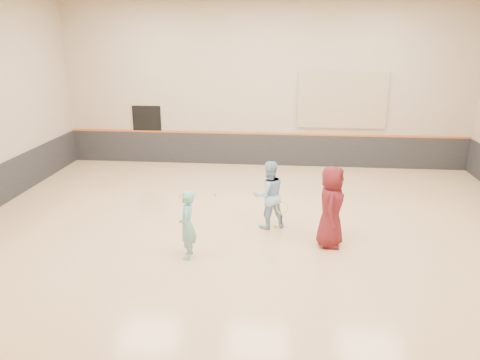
# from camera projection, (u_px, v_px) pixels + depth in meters

# --- Properties ---
(room) EXTENTS (15.04, 12.04, 6.22)m
(room) POSITION_uv_depth(u_px,v_px,m) (253.00, 198.00, 12.03)
(room) COLOR tan
(room) RESTS_ON ground
(wainscot_back) EXTENTS (14.90, 0.04, 1.20)m
(wainscot_back) POSITION_uv_depth(u_px,v_px,m) (264.00, 150.00, 17.75)
(wainscot_back) COLOR #232326
(wainscot_back) RESTS_ON floor
(accent_stripe) EXTENTS (14.90, 0.03, 0.06)m
(accent_stripe) POSITION_uv_depth(u_px,v_px,m) (264.00, 134.00, 17.55)
(accent_stripe) COLOR #D85914
(accent_stripe) RESTS_ON wall_back
(acoustic_panel) EXTENTS (3.20, 0.08, 2.00)m
(acoustic_panel) POSITION_uv_depth(u_px,v_px,m) (342.00, 101.00, 16.89)
(acoustic_panel) COLOR tan
(acoustic_panel) RESTS_ON wall_back
(doorway) EXTENTS (1.10, 0.05, 2.20)m
(doorway) POSITION_uv_depth(u_px,v_px,m) (148.00, 134.00, 18.02)
(doorway) COLOR black
(doorway) RESTS_ON floor
(girl) EXTENTS (0.41, 0.60, 1.57)m
(girl) POSITION_uv_depth(u_px,v_px,m) (187.00, 225.00, 10.39)
(girl) COLOR #69B7B5
(girl) RESTS_ON floor
(instructor) EXTENTS (1.07, 0.97, 1.79)m
(instructor) POSITION_uv_depth(u_px,v_px,m) (269.00, 195.00, 11.99)
(instructor) COLOR #95C1E7
(instructor) RESTS_ON floor
(young_man) EXTENTS (0.78, 1.05, 1.97)m
(young_man) POSITION_uv_depth(u_px,v_px,m) (331.00, 207.00, 10.93)
(young_man) COLOR maroon
(young_man) RESTS_ON floor
(held_racket) EXTENTS (0.39, 0.39, 0.62)m
(held_racket) POSITION_uv_depth(u_px,v_px,m) (282.00, 207.00, 11.84)
(held_racket) COLOR #BDD02D
(held_racket) RESTS_ON instructor
(spare_racket) EXTENTS (0.68, 0.68, 0.11)m
(spare_racket) POSITION_uv_depth(u_px,v_px,m) (183.00, 194.00, 14.56)
(spare_racket) COLOR #9ACA2C
(spare_racket) RESTS_ON floor
(ball_under_racket) EXTENTS (0.07, 0.07, 0.07)m
(ball_under_racket) POSITION_uv_depth(u_px,v_px,m) (276.00, 226.00, 12.21)
(ball_under_racket) COLOR #D8EC36
(ball_under_racket) RESTS_ON floor
(ball_in_hand) EXTENTS (0.07, 0.07, 0.07)m
(ball_in_hand) POSITION_uv_depth(u_px,v_px,m) (337.00, 195.00, 10.70)
(ball_in_hand) COLOR #B6C92E
(ball_in_hand) RESTS_ON young_man
(ball_beside_spare) EXTENTS (0.07, 0.07, 0.07)m
(ball_beside_spare) POSITION_uv_depth(u_px,v_px,m) (215.00, 195.00, 14.57)
(ball_beside_spare) COLOR yellow
(ball_beside_spare) RESTS_ON floor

